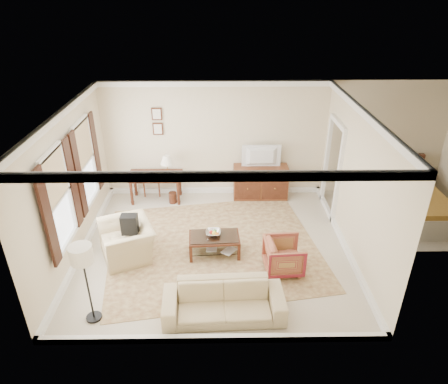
{
  "coord_description": "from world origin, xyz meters",
  "views": [
    {
      "loc": [
        0.1,
        -6.83,
        4.93
      ],
      "look_at": [
        0.2,
        0.3,
        1.15
      ],
      "focal_mm": 32.0,
      "sensor_mm": 36.0,
      "label": 1
    }
  ],
  "objects_px": {
    "writing_desk": "(155,178)",
    "coffee_table": "(214,240)",
    "sofa": "(224,297)",
    "sideboard": "(260,182)",
    "tv": "(262,150)",
    "striped_armchair": "(284,255)",
    "club_armchair": "(126,235)"
  },
  "relations": [
    {
      "from": "writing_desk",
      "to": "club_armchair",
      "type": "height_order",
      "value": "club_armchair"
    },
    {
      "from": "club_armchair",
      "to": "sofa",
      "type": "relative_size",
      "value": 0.55
    },
    {
      "from": "writing_desk",
      "to": "club_armchair",
      "type": "distance_m",
      "value": 2.33
    },
    {
      "from": "striped_armchair",
      "to": "sofa",
      "type": "distance_m",
      "value": 1.63
    },
    {
      "from": "tv",
      "to": "striped_armchair",
      "type": "distance_m",
      "value": 3.09
    },
    {
      "from": "tv",
      "to": "coffee_table",
      "type": "relative_size",
      "value": 0.88
    },
    {
      "from": "sideboard",
      "to": "tv",
      "type": "bearing_deg",
      "value": -90.0
    },
    {
      "from": "sideboard",
      "to": "coffee_table",
      "type": "distance_m",
      "value": 2.67
    },
    {
      "from": "sofa",
      "to": "club_armchair",
      "type": "bearing_deg",
      "value": 136.16
    },
    {
      "from": "striped_armchair",
      "to": "tv",
      "type": "bearing_deg",
      "value": -0.5
    },
    {
      "from": "writing_desk",
      "to": "tv",
      "type": "distance_m",
      "value": 2.72
    },
    {
      "from": "sideboard",
      "to": "tv",
      "type": "xyz_separation_m",
      "value": [
        0.0,
        -0.02,
        0.88
      ]
    },
    {
      "from": "sideboard",
      "to": "striped_armchair",
      "type": "relative_size",
      "value": 1.89
    },
    {
      "from": "striped_armchair",
      "to": "club_armchair",
      "type": "distance_m",
      "value": 3.1
    },
    {
      "from": "sideboard",
      "to": "club_armchair",
      "type": "distance_m",
      "value": 3.79
    },
    {
      "from": "writing_desk",
      "to": "sideboard",
      "type": "distance_m",
      "value": 2.64
    },
    {
      "from": "tv",
      "to": "sideboard",
      "type": "bearing_deg",
      "value": -90.0
    },
    {
      "from": "sideboard",
      "to": "coffee_table",
      "type": "bearing_deg",
      "value": -115.51
    },
    {
      "from": "tv",
      "to": "club_armchair",
      "type": "bearing_deg",
      "value": 40.09
    },
    {
      "from": "tv",
      "to": "striped_armchair",
      "type": "height_order",
      "value": "tv"
    },
    {
      "from": "club_armchair",
      "to": "sofa",
      "type": "distance_m",
      "value": 2.53
    },
    {
      "from": "writing_desk",
      "to": "sofa",
      "type": "xyz_separation_m",
      "value": [
        1.64,
        -3.98,
        -0.21
      ]
    },
    {
      "from": "coffee_table",
      "to": "sofa",
      "type": "height_order",
      "value": "sofa"
    },
    {
      "from": "writing_desk",
      "to": "club_armchair",
      "type": "relative_size",
      "value": 1.19
    },
    {
      "from": "sideboard",
      "to": "writing_desk",
      "type": "bearing_deg",
      "value": -177.05
    },
    {
      "from": "coffee_table",
      "to": "tv",
      "type": "bearing_deg",
      "value": 64.3
    },
    {
      "from": "writing_desk",
      "to": "coffee_table",
      "type": "bearing_deg",
      "value": -57.05
    },
    {
      "from": "tv",
      "to": "coffee_table",
      "type": "distance_m",
      "value": 2.83
    },
    {
      "from": "tv",
      "to": "sofa",
      "type": "height_order",
      "value": "tv"
    },
    {
      "from": "sideboard",
      "to": "club_armchair",
      "type": "bearing_deg",
      "value": -139.68
    },
    {
      "from": "sofa",
      "to": "tv",
      "type": "bearing_deg",
      "value": 73.88
    },
    {
      "from": "writing_desk",
      "to": "coffee_table",
      "type": "relative_size",
      "value": 1.26
    }
  ]
}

